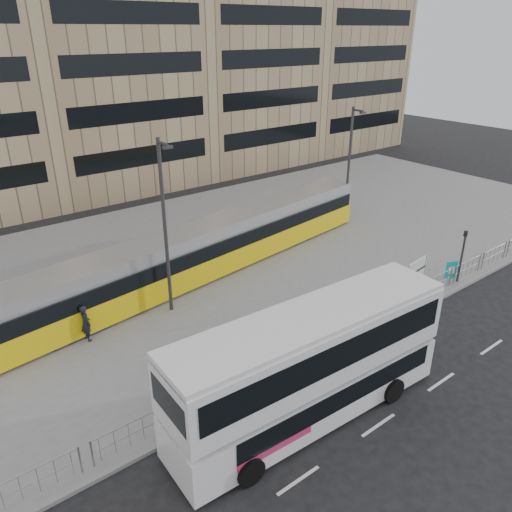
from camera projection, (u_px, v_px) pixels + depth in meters
ground at (337, 354)px, 22.34m from camera, size 120.00×120.00×0.00m
plaza at (195, 263)px, 30.89m from camera, size 64.00×24.00×0.15m
kerb at (336, 353)px, 22.35m from camera, size 64.00×0.25×0.17m
building_row at (64, 34)px, 42.36m from camera, size 70.40×18.40×31.20m
pedestrian_barrier at (360, 317)px, 23.41m from camera, size 32.07×0.07×1.10m
road_markings at (427, 392)px, 20.04m from camera, size 62.00×0.12×0.01m
double_decker_bus at (310, 363)px, 17.84m from camera, size 11.20×3.25×4.44m
tram at (204, 250)px, 28.74m from camera, size 25.97×5.87×3.05m
station_sign at (416, 273)px, 25.90m from camera, size 2.01×0.32×2.31m
ad_panel at (451, 270)px, 28.03m from camera, size 0.67×0.33×1.32m
pedestrian at (86, 323)px, 22.78m from camera, size 0.51×0.70×1.80m
traffic_light_west at (289, 328)px, 20.41m from camera, size 0.22×0.24×3.10m
traffic_light_east at (463, 250)px, 27.67m from camera, size 0.17×0.20×3.10m
lamp_post_west at (165, 223)px, 23.63m from camera, size 0.45×1.04×8.78m
lamp_post_east at (350, 163)px, 35.09m from camera, size 0.45×1.04×8.38m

